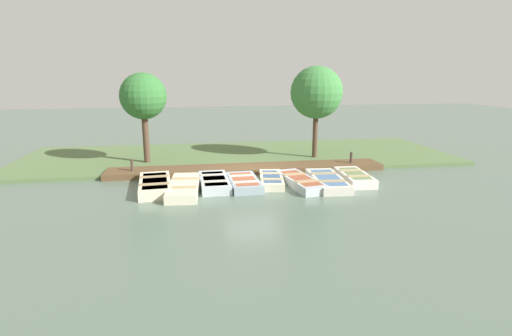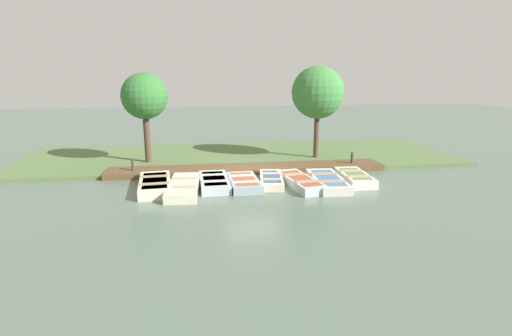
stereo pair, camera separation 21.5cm
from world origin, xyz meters
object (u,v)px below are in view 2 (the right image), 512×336
object	(u,v)px
rowboat_3	(244,182)
park_tree_left	(318,93)
rowboat_4	(271,180)
mooring_post_near	(133,167)
rowboat_2	(214,182)
rowboat_1	(184,187)
rowboat_0	(155,185)
mooring_post_far	(352,160)
rowboat_7	(355,177)
rowboat_5	(300,182)
park_tree_far_left	(144,97)
rowboat_6	(328,181)

from	to	relation	value
rowboat_3	park_tree_left	world-z (taller)	park_tree_left
rowboat_4	mooring_post_near	bearing A→B (deg)	-101.80
rowboat_2	rowboat_4	world-z (taller)	rowboat_2
rowboat_1	rowboat_3	bearing A→B (deg)	103.07
rowboat_0	rowboat_4	xyz separation A→B (m)	(-0.19, 4.95, -0.04)
rowboat_0	rowboat_1	xyz separation A→B (m)	(0.43, 1.20, -0.02)
rowboat_3	rowboat_4	distance (m)	1.27
mooring_post_far	rowboat_0	bearing A→B (deg)	-75.66
rowboat_1	park_tree_left	size ratio (longest dim) A/B	0.70
rowboat_7	park_tree_left	distance (m)	5.85
rowboat_5	rowboat_4	bearing A→B (deg)	-124.31
mooring_post_far	park_tree_far_left	xyz separation A→B (m)	(-2.35, -10.30, 3.10)
rowboat_1	rowboat_6	bearing A→B (deg)	94.61
rowboat_5	rowboat_3	bearing A→B (deg)	-106.88
mooring_post_near	park_tree_far_left	size ratio (longest dim) A/B	0.18
rowboat_3	rowboat_6	world-z (taller)	rowboat_6
rowboat_1	mooring_post_near	distance (m)	3.75
rowboat_2	rowboat_5	xyz separation A→B (m)	(0.43, 3.65, -0.01)
rowboat_4	rowboat_6	distance (m)	2.43
rowboat_6	rowboat_7	bearing A→B (deg)	107.12
mooring_post_far	rowboat_4	bearing A→B (deg)	-63.86
mooring_post_far	park_tree_left	distance (m)	4.11
rowboat_1	rowboat_5	bearing A→B (deg)	95.34
rowboat_5	rowboat_7	distance (m)	2.58
rowboat_2	rowboat_6	xyz separation A→B (m)	(0.49, 4.86, -0.02)
rowboat_2	park_tree_left	bearing A→B (deg)	126.18
rowboat_0	rowboat_5	size ratio (longest dim) A/B	0.96
rowboat_3	rowboat_1	bearing A→B (deg)	-83.29
park_tree_far_left	rowboat_6	bearing A→B (deg)	57.48
rowboat_7	park_tree_far_left	xyz separation A→B (m)	(-4.84, -9.46, 3.33)
rowboat_0	rowboat_3	size ratio (longest dim) A/B	1.17
rowboat_5	park_tree_left	distance (m)	6.44
rowboat_2	rowboat_4	size ratio (longest dim) A/B	1.04
rowboat_6	mooring_post_far	bearing A→B (deg)	145.69
park_tree_left	rowboat_3	bearing A→B (deg)	-44.39
rowboat_7	mooring_post_far	bearing A→B (deg)	164.19
rowboat_4	mooring_post_near	distance (m)	6.57
rowboat_2	rowboat_3	world-z (taller)	rowboat_2
rowboat_4	mooring_post_near	size ratio (longest dim) A/B	3.27
rowboat_0	rowboat_7	bearing A→B (deg)	84.65
rowboat_6	park_tree_far_left	world-z (taller)	park_tree_far_left
rowboat_5	mooring_post_near	bearing A→B (deg)	-120.61
rowboat_1	rowboat_7	xyz separation A→B (m)	(-0.37, 7.47, 0.01)
rowboat_2	park_tree_far_left	distance (m)	6.59
rowboat_4	mooring_post_far	distance (m)	5.09
park_tree_left	mooring_post_near	bearing A→B (deg)	-76.96
rowboat_7	mooring_post_near	bearing A→B (deg)	-101.31
rowboat_4	rowboat_6	world-z (taller)	rowboat_6
rowboat_2	park_tree_far_left	world-z (taller)	park_tree_far_left
rowboat_6	mooring_post_near	distance (m)	8.99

